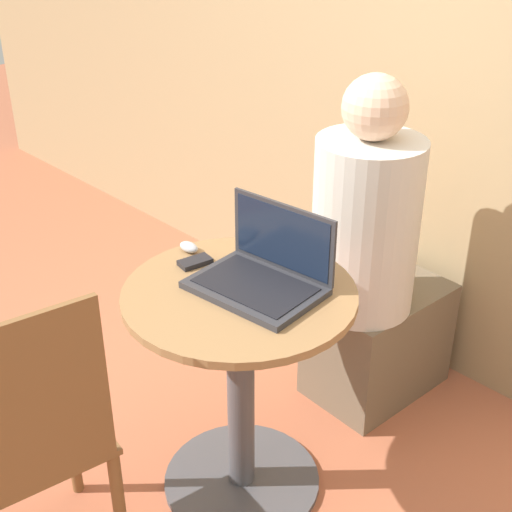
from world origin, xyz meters
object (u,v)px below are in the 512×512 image
object	(u,v)px
cell_phone	(195,262)
person_seated	(372,276)
chair_empty	(30,445)
laptop	(263,272)

from	to	relation	value
cell_phone	person_seated	bearing A→B (deg)	73.28
cell_phone	person_seated	size ratio (longest dim) A/B	0.08
cell_phone	chair_empty	distance (m)	0.69
laptop	cell_phone	xyz separation A→B (m)	(-0.24, -0.06, -0.04)
person_seated	laptop	bearing A→B (deg)	-85.91
cell_phone	person_seated	distance (m)	0.71
cell_phone	laptop	bearing A→B (deg)	13.93
chair_empty	cell_phone	bearing A→B (deg)	96.84
laptop	chair_empty	xyz separation A→B (m)	(-0.16, -0.69, -0.31)
laptop	cell_phone	world-z (taller)	laptop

